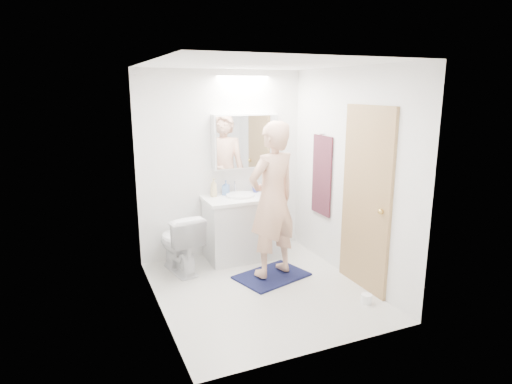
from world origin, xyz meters
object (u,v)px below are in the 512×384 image
person (272,200)px  soap_bottle_b (226,188)px  toilet (179,243)px  soap_bottle_a (214,188)px  medicine_cabinet (246,141)px  toilet_paper_roll (366,299)px  vanity_cabinet (242,229)px  toothbrush_cup (256,189)px

person → soap_bottle_b: person is taller
toilet → soap_bottle_a: 0.83m
medicine_cabinet → soap_bottle_b: 0.65m
toilet_paper_roll → toilet: bearing=135.1°
medicine_cabinet → vanity_cabinet: bearing=-125.1°
medicine_cabinet → soap_bottle_a: (-0.46, -0.06, -0.56)m
toilet → soap_bottle_b: size_ratio=3.84×
toothbrush_cup → toilet_paper_roll: size_ratio=0.98×
person → toilet_paper_roll: person is taller
vanity_cabinet → medicine_cabinet: bearing=54.9°
medicine_cabinet → soap_bottle_b: medicine_cabinet is taller
vanity_cabinet → soap_bottle_b: 0.57m
vanity_cabinet → medicine_cabinet: (0.15, 0.21, 1.11)m
vanity_cabinet → person: size_ratio=0.51×
medicine_cabinet → toilet: medicine_cabinet is taller
soap_bottle_a → toothbrush_cup: bearing=1.0°
medicine_cabinet → toothbrush_cup: bearing=-22.4°
toilet → toothbrush_cup: size_ratio=6.77×
toilet → soap_bottle_b: soap_bottle_b is taller
toilet_paper_roll → toothbrush_cup: bearing=103.8°
toothbrush_cup → soap_bottle_b: bearing=177.2°
vanity_cabinet → soap_bottle_a: bearing=154.7°
medicine_cabinet → soap_bottle_a: bearing=-172.6°
medicine_cabinet → toilet_paper_roll: bearing=-73.1°
medicine_cabinet → toilet: size_ratio=1.21×
toilet → person: (0.95, -0.60, 0.57)m
soap_bottle_a → toothbrush_cup: 0.59m
person → toilet_paper_roll: 1.45m
soap_bottle_b → vanity_cabinet: bearing=-51.7°
vanity_cabinet → soap_bottle_a: soap_bottle_a is taller
vanity_cabinet → medicine_cabinet: medicine_cabinet is taller
vanity_cabinet → toilet_paper_roll: vanity_cabinet is taller
toilet_paper_roll → person: bearing=122.7°
soap_bottle_a → toothbrush_cup: size_ratio=2.20×
soap_bottle_b → medicine_cabinet: bearing=5.9°
vanity_cabinet → soap_bottle_a: (-0.32, 0.15, 0.55)m
medicine_cabinet → person: medicine_cabinet is taller
toilet → vanity_cabinet: bearing=178.0°
vanity_cabinet → toilet: (-0.85, -0.11, -0.03)m
medicine_cabinet → toilet_paper_roll: (0.58, -1.89, -1.45)m
soap_bottle_b → person: bearing=-74.8°
person → soap_bottle_a: 0.96m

